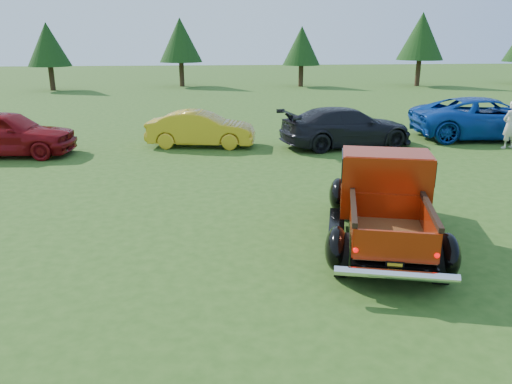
% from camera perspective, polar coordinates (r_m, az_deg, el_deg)
% --- Properties ---
extents(ground, '(120.00, 120.00, 0.00)m').
position_cam_1_polar(ground, '(9.07, 3.27, -6.49)').
color(ground, '#2A4D16').
rests_on(ground, ground).
extents(tree_west, '(2.94, 2.94, 4.60)m').
position_cam_1_polar(tree_west, '(38.68, -22.69, 15.28)').
color(tree_west, '#332114').
rests_on(tree_west, ground).
extents(tree_mid_left, '(3.20, 3.20, 5.00)m').
position_cam_1_polar(tree_mid_left, '(39.22, -8.65, 16.78)').
color(tree_mid_left, '#332114').
rests_on(tree_mid_left, ground).
extents(tree_mid_right, '(2.82, 2.82, 4.40)m').
position_cam_1_polar(tree_mid_right, '(38.89, 5.24, 16.29)').
color(tree_mid_right, '#332114').
rests_on(tree_mid_right, ground).
extents(tree_east, '(3.46, 3.46, 5.40)m').
position_cam_1_polar(tree_east, '(41.08, 18.37, 16.53)').
color(tree_east, '#332114').
rests_on(tree_east, ground).
extents(pickup_truck, '(3.01, 4.72, 1.65)m').
position_cam_1_polar(pickup_truck, '(9.63, 14.37, -0.59)').
color(pickup_truck, black).
rests_on(pickup_truck, ground).
extents(show_car_red, '(4.42, 2.11, 1.46)m').
position_cam_1_polar(show_car_red, '(17.82, -26.75, 6.05)').
color(show_car_red, maroon).
rests_on(show_car_red, ground).
extents(show_car_yellow, '(3.85, 1.87, 1.21)m').
position_cam_1_polar(show_car_yellow, '(17.44, -6.30, 7.18)').
color(show_car_yellow, gold).
rests_on(show_car_yellow, ground).
extents(show_car_grey, '(4.90, 2.76, 1.34)m').
position_cam_1_polar(show_car_grey, '(17.62, 10.30, 7.32)').
color(show_car_grey, black).
rests_on(show_car_grey, ground).
extents(show_car_blue, '(5.64, 2.97, 1.51)m').
position_cam_1_polar(show_car_blue, '(20.56, 24.91, 7.65)').
color(show_car_blue, '#0D3A95').
rests_on(show_car_blue, ground).
extents(spectator, '(0.68, 0.54, 1.63)m').
position_cam_1_polar(spectator, '(19.00, 27.05, 6.87)').
color(spectator, beige).
rests_on(spectator, ground).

